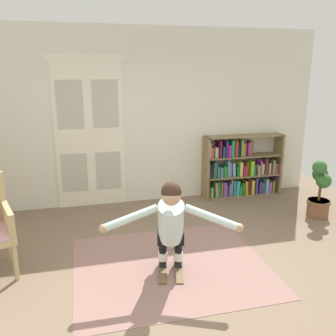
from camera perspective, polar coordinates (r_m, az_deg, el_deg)
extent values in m
plane|color=#77624E|center=(4.17, 4.11, -16.88)|extent=(7.20, 7.20, 0.00)
cube|color=silver|center=(6.10, -3.27, 8.03)|extent=(6.00, 0.10, 2.90)
cube|color=silver|center=(5.99, -14.94, 4.73)|extent=(0.55, 0.04, 2.35)
cube|color=#B5B29F|center=(5.90, -15.29, 9.64)|extent=(0.41, 0.01, 0.76)
cube|color=#B5B29F|center=(6.10, -14.56, -0.73)|extent=(0.41, 0.01, 0.64)
cube|color=silver|center=(6.00, -9.67, 5.06)|extent=(0.55, 0.04, 2.35)
cube|color=#B5B29F|center=(5.91, -9.88, 9.96)|extent=(0.41, 0.01, 0.76)
cube|color=#B5B29F|center=(6.11, -9.41, -0.40)|extent=(0.41, 0.01, 0.64)
cube|color=silver|center=(5.90, -13.00, 16.68)|extent=(1.22, 0.04, 0.10)
cube|color=#916A62|center=(4.37, 0.40, -15.15)|extent=(2.22, 1.91, 0.01)
cube|color=olive|center=(6.34, 6.00, -0.04)|extent=(0.04, 0.30, 1.10)
cube|color=olive|center=(6.94, 16.99, 0.71)|extent=(0.04, 0.30, 1.10)
cube|color=olive|center=(6.76, 11.49, -4.08)|extent=(1.41, 0.30, 0.02)
cube|color=olive|center=(6.66, 11.65, -1.15)|extent=(1.41, 0.30, 0.02)
cube|color=olive|center=(6.56, 11.82, 1.88)|extent=(1.41, 0.30, 0.02)
cube|color=olive|center=(6.49, 12.00, 4.98)|extent=(1.41, 0.30, 0.02)
cube|color=maroon|center=(6.47, 6.23, -3.73)|extent=(0.03, 0.22, 0.20)
cube|color=#45B555|center=(6.51, 6.75, -3.71)|extent=(0.05, 0.18, 0.18)
cube|color=#827E54|center=(6.51, 7.42, -3.28)|extent=(0.07, 0.21, 0.28)
cube|color=#339A55|center=(6.55, 7.87, -3.17)|extent=(0.04, 0.17, 0.28)
cube|color=brown|center=(6.56, 8.25, -3.20)|extent=(0.03, 0.22, 0.27)
cube|color=#6F429B|center=(6.56, 8.77, -3.24)|extent=(0.05, 0.19, 0.27)
cube|color=#7A2A83|center=(6.60, 9.17, -3.49)|extent=(0.03, 0.15, 0.19)
cube|color=#406A85|center=(6.61, 9.61, -3.27)|extent=(0.05, 0.17, 0.24)
cube|color=tan|center=(6.65, 9.89, -2.91)|extent=(0.03, 0.15, 0.30)
cube|color=#4476D4|center=(6.66, 10.25, -2.96)|extent=(0.04, 0.18, 0.28)
cube|color=teal|center=(6.67, 10.68, -2.98)|extent=(0.06, 0.24, 0.28)
cube|color=#389B75|center=(6.70, 11.20, -3.35)|extent=(0.04, 0.17, 0.18)
cube|color=#216C17|center=(6.71, 11.61, -3.13)|extent=(0.06, 0.20, 0.22)
cube|color=gold|center=(6.74, 11.99, -2.92)|extent=(0.05, 0.22, 0.26)
cube|color=maroon|center=(6.77, 12.37, -2.92)|extent=(0.05, 0.17, 0.25)
cube|color=gold|center=(6.79, 12.98, -2.82)|extent=(0.05, 0.21, 0.27)
cube|color=#542D5B|center=(6.82, 13.42, -2.82)|extent=(0.03, 0.23, 0.26)
cube|color=#4669D4|center=(6.84, 13.66, -2.68)|extent=(0.03, 0.15, 0.28)
cube|color=#4A2E82|center=(6.88, 14.18, -2.87)|extent=(0.08, 0.17, 0.22)
cube|color=#2C5952|center=(6.92, 14.54, -2.87)|extent=(0.05, 0.22, 0.20)
cube|color=#6B9CBC|center=(6.93, 15.04, -2.58)|extent=(0.05, 0.23, 0.27)
cube|color=#9557C5|center=(6.96, 15.61, -2.83)|extent=(0.06, 0.17, 0.20)
cube|color=olive|center=(6.98, 16.00, -2.72)|extent=(0.03, 0.22, 0.22)
cube|color=#49285A|center=(7.02, 16.26, -2.43)|extent=(0.03, 0.20, 0.27)
cube|color=gold|center=(6.37, 6.25, -0.28)|extent=(0.04, 0.18, 0.28)
cube|color=#2D2852|center=(6.40, 6.62, -0.36)|extent=(0.03, 0.17, 0.24)
cube|color=#225441|center=(6.38, 7.20, -0.21)|extent=(0.07, 0.22, 0.29)
cube|color=#3C6D7A|center=(6.42, 7.69, -0.54)|extent=(0.04, 0.23, 0.20)
cube|color=teal|center=(6.46, 8.19, -0.57)|extent=(0.05, 0.23, 0.18)
cube|color=#297F33|center=(6.50, 8.76, -0.43)|extent=(0.06, 0.23, 0.19)
cube|color=#5CB4B9|center=(6.48, 9.37, -0.05)|extent=(0.03, 0.15, 0.29)
cube|color=#8666AC|center=(6.52, 9.64, -0.13)|extent=(0.05, 0.15, 0.26)
cube|color=#76BECE|center=(6.56, 10.20, -0.13)|extent=(0.07, 0.15, 0.24)
cube|color=#177234|center=(6.58, 10.77, -0.35)|extent=(0.04, 0.20, 0.19)
cube|color=#B3D057|center=(6.60, 11.19, -0.02)|extent=(0.05, 0.21, 0.26)
cube|color=#A01A43|center=(6.62, 11.74, -0.32)|extent=(0.06, 0.23, 0.18)
cube|color=olive|center=(6.66, 12.21, 0.01)|extent=(0.03, 0.17, 0.24)
cube|color=#7CC421|center=(6.66, 12.87, 0.09)|extent=(0.05, 0.22, 0.27)
cube|color=#20707E|center=(6.70, 13.30, -0.18)|extent=(0.03, 0.18, 0.19)
cube|color=#818555|center=(6.73, 13.81, -0.19)|extent=(0.05, 0.23, 0.19)
cube|color=#C030AF|center=(6.76, 14.19, 0.18)|extent=(0.04, 0.20, 0.26)
cube|color=#9BC269|center=(6.81, 14.46, 0.00)|extent=(0.05, 0.20, 0.20)
cube|color=#532C2E|center=(6.79, 15.05, 0.38)|extent=(0.04, 0.17, 0.30)
cube|color=tan|center=(6.86, 15.45, 0.08)|extent=(0.04, 0.21, 0.21)
cube|color=#697349|center=(6.88, 16.04, 0.31)|extent=(0.05, 0.23, 0.26)
cube|color=#953654|center=(6.94, 16.43, 0.11)|extent=(0.06, 0.23, 0.19)
cube|color=tan|center=(6.28, 6.41, 2.83)|extent=(0.04, 0.22, 0.26)
cube|color=#AD4249|center=(6.31, 6.86, 2.50)|extent=(0.05, 0.17, 0.18)
cube|color=#99B371|center=(6.33, 7.50, 2.50)|extent=(0.06, 0.16, 0.18)
cube|color=#511337|center=(6.34, 8.02, 3.04)|extent=(0.04, 0.23, 0.29)
cube|color=#222D4D|center=(6.36, 8.56, 2.61)|extent=(0.04, 0.21, 0.20)
cube|color=#3D2861|center=(6.37, 9.01, 3.05)|extent=(0.03, 0.24, 0.29)
cube|color=purple|center=(6.42, 9.41, 2.78)|extent=(0.05, 0.24, 0.22)
cube|color=#1FC764|center=(6.42, 10.05, 3.12)|extent=(0.05, 0.15, 0.30)
cube|color=maroon|center=(6.45, 10.47, 3.11)|extent=(0.05, 0.23, 0.29)
cube|color=navy|center=(6.48, 10.88, 2.69)|extent=(0.03, 0.19, 0.19)
cube|color=olive|center=(6.49, 11.41, 3.18)|extent=(0.04, 0.18, 0.30)
cube|color=olive|center=(6.55, 11.78, 2.97)|extent=(0.06, 0.15, 0.23)
cube|color=purple|center=(6.56, 12.45, 2.96)|extent=(0.04, 0.17, 0.23)
cube|color=brown|center=(6.58, 12.84, 3.14)|extent=(0.06, 0.15, 0.27)
cylinder|color=tan|center=(4.35, -22.99, -13.57)|extent=(0.06, 0.06, 0.42)
cylinder|color=tan|center=(4.81, -24.01, -10.82)|extent=(0.06, 0.06, 0.42)
cube|color=tan|center=(4.41, -23.97, -7.35)|extent=(0.23, 0.55, 0.28)
cylinder|color=brown|center=(6.10, 22.63, -5.91)|extent=(0.32, 0.32, 0.27)
cylinder|color=brown|center=(6.06, 22.74, -4.88)|extent=(0.35, 0.35, 0.04)
cylinder|color=#4C3823|center=(6.00, 22.94, -3.09)|extent=(0.04, 0.04, 0.36)
sphere|color=#2F602B|center=(5.83, 22.89, 0.07)|extent=(0.21, 0.21, 0.21)
sphere|color=#2F602B|center=(5.92, 23.42, -1.88)|extent=(0.22, 0.22, 0.22)
sphere|color=#2F602B|center=(6.06, 22.94, -0.90)|extent=(0.23, 0.23, 0.23)
cube|color=brown|center=(4.37, -0.82, -15.05)|extent=(0.27, 0.78, 0.01)
cube|color=brown|center=(4.67, -0.81, -12.47)|extent=(0.11, 0.13, 0.06)
cube|color=black|center=(4.34, -0.82, -14.91)|extent=(0.11, 0.14, 0.04)
cube|color=brown|center=(4.37, 1.62, -15.03)|extent=(0.27, 0.78, 0.01)
cube|color=brown|center=(4.67, 1.45, -12.45)|extent=(0.11, 0.13, 0.06)
cube|color=black|center=(4.34, 1.64, -14.89)|extent=(0.11, 0.14, 0.04)
cylinder|color=white|center=(4.31, -0.83, -13.76)|extent=(0.13, 0.13, 0.10)
cylinder|color=black|center=(4.22, -0.84, -11.39)|extent=(0.11, 0.11, 0.30)
cylinder|color=black|center=(4.15, -0.84, -10.61)|extent=(0.13, 0.13, 0.22)
cylinder|color=white|center=(4.31, 1.63, -13.75)|extent=(0.13, 0.13, 0.10)
cylinder|color=black|center=(4.22, 1.66, -11.37)|extent=(0.11, 0.11, 0.30)
cylinder|color=black|center=(4.15, 1.69, -10.59)|extent=(0.13, 0.13, 0.22)
cube|color=black|center=(4.15, 0.42, -10.81)|extent=(0.33, 0.24, 0.14)
cylinder|color=silver|center=(3.95, 0.46, -8.53)|extent=(0.38, 0.54, 0.59)
sphere|color=tan|center=(3.65, 0.53, -4.45)|extent=(0.24, 0.24, 0.20)
sphere|color=#382619|center=(3.65, 0.53, -3.80)|extent=(0.25, 0.25, 0.21)
cylinder|color=silver|center=(3.70, -5.91, -7.85)|extent=(0.59, 0.17, 0.21)
sphere|color=tan|center=(3.67, -10.15, -9.40)|extent=(0.11, 0.11, 0.09)
cylinder|color=silver|center=(3.72, 6.95, -7.77)|extent=(0.52, 0.40, 0.21)
sphere|color=tan|center=(3.69, 11.21, -9.26)|extent=(0.11, 0.11, 0.09)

